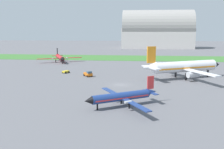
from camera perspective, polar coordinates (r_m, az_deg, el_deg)
The scene contains 8 objects.
ground_plane at distance 73.26m, azimuth 1.98°, elevation -2.39°, with size 600.00×600.00×0.00m, color slate.
grass_taxiway_strip at distance 143.77m, azimuth 3.98°, elevation 3.85°, with size 360.00×28.00×0.08m, color #3D7533.
airplane_foreground_turboprop at distance 52.39m, azimuth 2.51°, elevation -5.07°, with size 15.53×17.79×6.01m.
airplane_taxiing_turboprop at distance 126.68m, azimuth -11.99°, elevation 3.88°, with size 20.59×17.91×6.71m.
airplane_midfield_jet at distance 85.39m, azimuth 16.22°, elevation 1.73°, with size 28.72×28.81×11.03m.
baggage_cart_near_gate at distance 94.51m, azimuth -10.65°, elevation 0.66°, with size 2.70×2.94×0.90m.
pushback_tug_midfield at distance 86.55m, azimuth -5.52°, elevation 0.15°, with size 3.65×3.94×1.95m.
hangar_distant at distance 225.46m, azimuth 10.39°, elevation 10.03°, with size 62.04×26.49×33.33m.
Camera 1 is at (4.90, -71.31, 16.05)m, focal length 39.54 mm.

